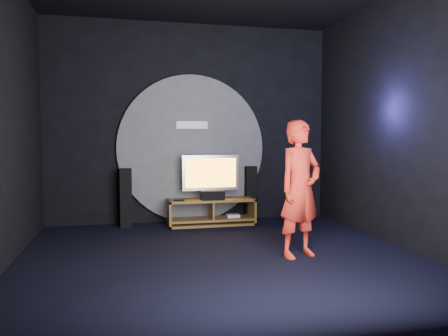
{
  "coord_description": "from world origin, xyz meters",
  "views": [
    {
      "loc": [
        -1.15,
        -5.23,
        1.5
      ],
      "look_at": [
        0.27,
        1.05,
        1.05
      ],
      "focal_mm": 35.0,
      "sensor_mm": 36.0,
      "label": 1
    }
  ],
  "objects_px": {
    "tower_speaker_right": "(250,193)",
    "subwoofer": "(296,217)",
    "tower_speaker_left": "(126,198)",
    "player": "(300,189)",
    "media_console": "(212,214)",
    "tv": "(211,175)"
  },
  "relations": [
    {
      "from": "tower_speaker_left",
      "to": "tower_speaker_right",
      "type": "height_order",
      "value": "same"
    },
    {
      "from": "tower_speaker_left",
      "to": "player",
      "type": "xyz_separation_m",
      "value": [
        2.13,
        -2.37,
        0.37
      ]
    },
    {
      "from": "tower_speaker_left",
      "to": "player",
      "type": "distance_m",
      "value": 3.21
    },
    {
      "from": "tv",
      "to": "subwoofer",
      "type": "bearing_deg",
      "value": -21.62
    },
    {
      "from": "tower_speaker_left",
      "to": "media_console",
      "type": "bearing_deg",
      "value": -6.84
    },
    {
      "from": "tower_speaker_right",
      "to": "subwoofer",
      "type": "xyz_separation_m",
      "value": [
        0.58,
        -0.77,
        -0.33
      ]
    },
    {
      "from": "tv",
      "to": "player",
      "type": "relative_size",
      "value": 0.57
    },
    {
      "from": "tv",
      "to": "player",
      "type": "bearing_deg",
      "value": -72.81
    },
    {
      "from": "media_console",
      "to": "tower_speaker_left",
      "type": "relative_size",
      "value": 1.52
    },
    {
      "from": "media_console",
      "to": "tower_speaker_left",
      "type": "distance_m",
      "value": 1.48
    },
    {
      "from": "tower_speaker_left",
      "to": "tower_speaker_right",
      "type": "bearing_deg",
      "value": 3.32
    },
    {
      "from": "media_console",
      "to": "tv",
      "type": "distance_m",
      "value": 0.67
    },
    {
      "from": "tower_speaker_right",
      "to": "subwoofer",
      "type": "height_order",
      "value": "tower_speaker_right"
    },
    {
      "from": "player",
      "to": "subwoofer",
      "type": "bearing_deg",
      "value": 48.8
    },
    {
      "from": "tower_speaker_right",
      "to": "player",
      "type": "distance_m",
      "value": 2.53
    },
    {
      "from": "tower_speaker_right",
      "to": "player",
      "type": "relative_size",
      "value": 0.57
    },
    {
      "from": "tower_speaker_left",
      "to": "player",
      "type": "relative_size",
      "value": 0.57
    },
    {
      "from": "tower_speaker_right",
      "to": "subwoofer",
      "type": "relative_size",
      "value": 3.04
    },
    {
      "from": "tower_speaker_right",
      "to": "tv",
      "type": "bearing_deg",
      "value": -163.38
    },
    {
      "from": "tv",
      "to": "tower_speaker_left",
      "type": "bearing_deg",
      "value": 175.8
    },
    {
      "from": "tower_speaker_right",
      "to": "player",
      "type": "height_order",
      "value": "player"
    },
    {
      "from": "tower_speaker_left",
      "to": "subwoofer",
      "type": "height_order",
      "value": "tower_speaker_left"
    }
  ]
}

